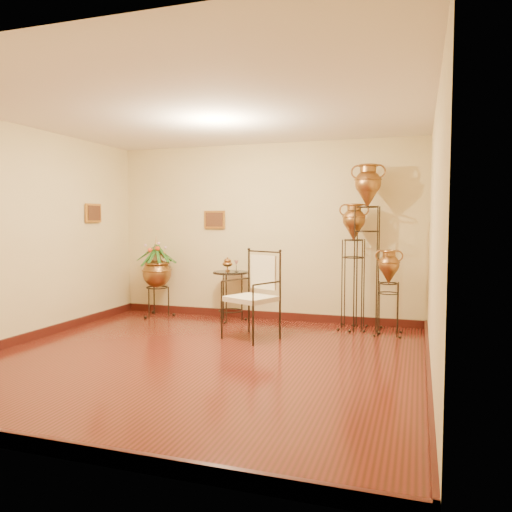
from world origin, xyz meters
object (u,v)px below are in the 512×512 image
(amphora_mid, at_px, (353,265))
(armchair, at_px, (251,295))
(planter_urn, at_px, (157,270))
(amphora_tall, at_px, (367,246))
(side_table, at_px, (230,295))

(amphora_mid, height_order, armchair, amphora_mid)
(planter_urn, bearing_deg, amphora_mid, -0.00)
(amphora_tall, xyz_separation_m, side_table, (-2.11, 0.04, -0.82))
(amphora_tall, xyz_separation_m, amphora_mid, (-0.19, 0.04, -0.29))
(amphora_mid, height_order, side_table, amphora_mid)
(amphora_tall, relative_size, planter_urn, 1.73)
(amphora_mid, xyz_separation_m, armchair, (-1.22, -1.04, -0.34))
(amphora_mid, distance_m, planter_urn, 3.22)
(armchair, bearing_deg, amphora_mid, 64.90)
(planter_urn, xyz_separation_m, side_table, (1.30, 0.00, -0.36))
(amphora_tall, relative_size, side_table, 2.43)
(amphora_tall, distance_m, planter_urn, 3.44)
(amphora_tall, height_order, armchair, amphora_tall)
(amphora_tall, height_order, amphora_mid, amphora_tall)
(planter_urn, xyz_separation_m, armchair, (2.00, -1.04, -0.18))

